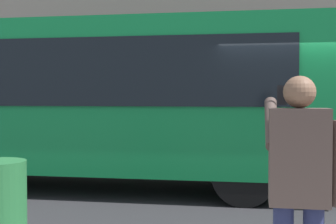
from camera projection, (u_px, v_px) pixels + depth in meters
name	position (u px, v px, depth m)	size (l,w,h in m)	color
ground_plane	(296.00, 198.00, 8.10)	(60.00, 60.00, 0.00)	#232326
red_bus	(83.00, 98.00, 9.03)	(9.05, 2.54, 3.08)	#0F7238
pedestrian_photographer	(299.00, 180.00, 3.28)	(0.53, 0.52, 1.70)	#1E2347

